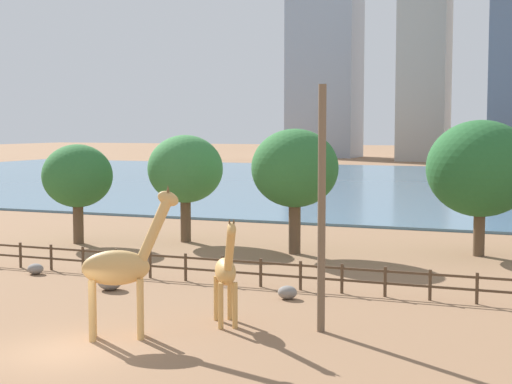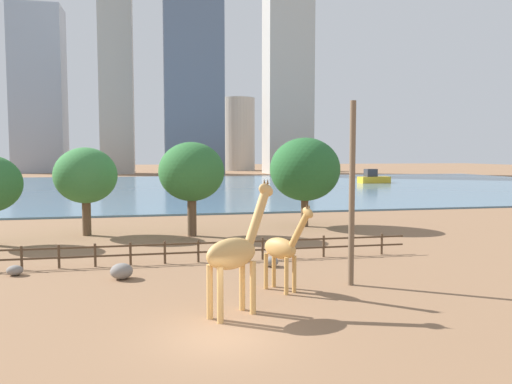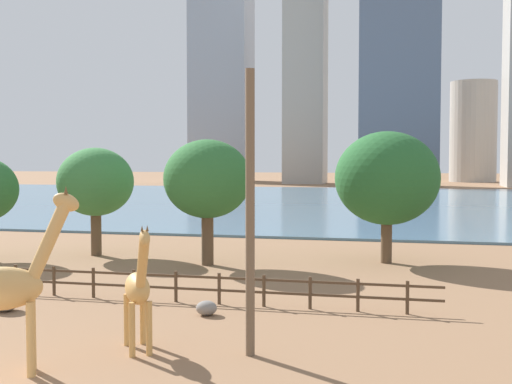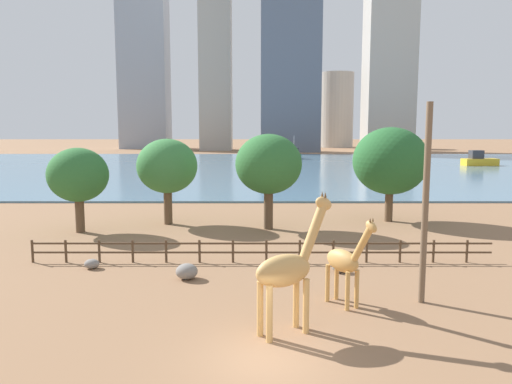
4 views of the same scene
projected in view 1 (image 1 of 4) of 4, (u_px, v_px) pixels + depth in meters
ground_plane at (438, 184)px, 99.31m from camera, size 400.00×400.00×0.00m
harbor_water at (435, 185)px, 96.52m from camera, size 180.00×86.00×0.20m
giraffe_tall at (122, 267)px, 26.72m from camera, size 3.24×2.27×5.25m
giraffe_companion at (226, 272)px, 28.45m from camera, size 1.97×2.77×4.11m
utility_pole at (322, 209)px, 27.40m from camera, size 0.28×0.28×8.71m
boulder_near_fence at (35, 269)px, 38.51m from camera, size 0.81×0.70×0.53m
boulder_by_pole at (287, 292)px, 32.96m from camera, size 0.82×0.75×0.56m
boulder_small at (110, 281)px, 34.77m from camera, size 1.11×1.06×0.80m
enclosure_fence at (211, 267)px, 36.33m from camera, size 26.12×0.14×1.30m
tree_left_large at (185, 169)px, 48.98m from camera, size 4.72×4.72×6.73m
tree_center_broad at (481, 169)px, 43.55m from camera, size 6.00×6.00×7.62m
tree_right_tall at (77, 176)px, 48.31m from camera, size 4.33×4.33×6.16m
tree_left_small at (295, 169)px, 44.30m from camera, size 4.95×4.95×7.13m
skyline_block_central at (325, 43)px, 184.00m from camera, size 15.99×12.17×53.56m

